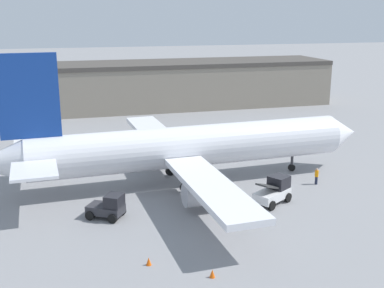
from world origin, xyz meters
name	(u,v)px	position (x,y,z in m)	size (l,w,h in m)	color
ground_plane	(192,182)	(0.00, 0.00, 0.00)	(400.00, 400.00, 0.00)	gray
terminal_building	(97,87)	(-5.98, 39.36, 3.96)	(81.99, 12.34, 7.91)	gray
airplane	(182,147)	(-1.01, -0.05, 3.64)	(38.30, 33.95, 12.88)	white
ground_crew_worker	(317,176)	(11.44, -3.86, 0.87)	(0.36, 0.36, 1.63)	#1E2338
baggage_tug	(108,207)	(-8.79, -6.56, 0.95)	(3.36, 3.11, 2.04)	#2D2D33
belt_loader_truck	(274,191)	(5.46, -7.09, 1.10)	(3.94, 3.42, 2.27)	silver
safety_cone_near	(212,273)	(-3.47, -17.48, 0.28)	(0.36, 0.36, 0.55)	#EF590F
safety_cone_far	(149,261)	(-7.04, -14.91, 0.28)	(0.36, 0.36, 0.55)	#EF590F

